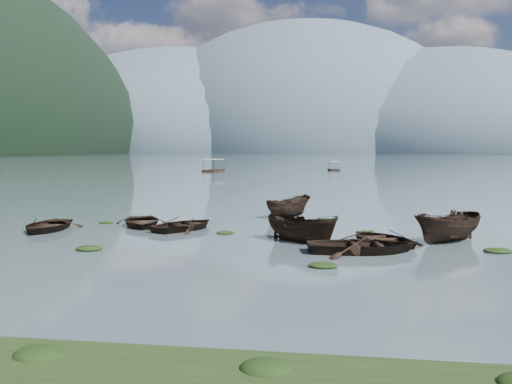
# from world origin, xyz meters

# --- Properties ---
(ground_plane) EXTENTS (2400.00, 2400.00, 0.00)m
(ground_plane) POSITION_xyz_m (0.00, 0.00, 0.00)
(ground_plane) COLOR #4E5D62
(haze_mtn_a) EXTENTS (520.00, 520.00, 280.00)m
(haze_mtn_a) POSITION_xyz_m (-260.00, 900.00, 0.00)
(haze_mtn_a) COLOR #475666
(haze_mtn_a) RESTS_ON ground
(haze_mtn_b) EXTENTS (520.00, 520.00, 340.00)m
(haze_mtn_b) POSITION_xyz_m (-60.00, 900.00, 0.00)
(haze_mtn_b) COLOR #475666
(haze_mtn_b) RESTS_ON ground
(haze_mtn_c) EXTENTS (520.00, 520.00, 260.00)m
(haze_mtn_c) POSITION_xyz_m (140.00, 900.00, 0.00)
(haze_mtn_c) COLOR #475666
(haze_mtn_c) RESTS_ON ground
(rowboat_0) EXTENTS (3.78, 4.94, 0.95)m
(rowboat_0) POSITION_xyz_m (-11.45, 7.10, 0.00)
(rowboat_0) COLOR black
(rowboat_0) RESTS_ON ground
(rowboat_1) EXTENTS (4.94, 5.50, 0.94)m
(rowboat_1) POSITION_xyz_m (-3.69, 8.72, 0.00)
(rowboat_1) COLOR black
(rowboat_1) RESTS_ON ground
(rowboat_2) EXTENTS (4.52, 3.86, 1.69)m
(rowboat_2) POSITION_xyz_m (3.43, 5.23, 0.00)
(rowboat_2) COLOR black
(rowboat_2) RESTS_ON ground
(rowboat_3) EXTENTS (4.85, 5.25, 0.89)m
(rowboat_3) POSITION_xyz_m (7.30, 5.42, 0.00)
(rowboat_3) COLOR black
(rowboat_3) RESTS_ON ground
(rowboat_4) EXTENTS (5.53, 4.39, 1.03)m
(rowboat_4) POSITION_xyz_m (6.32, 2.77, 0.00)
(rowboat_4) COLOR black
(rowboat_4) RESTS_ON ground
(rowboat_5) EXTENTS (4.57, 4.56, 1.81)m
(rowboat_5) POSITION_xyz_m (10.68, 6.31, 0.00)
(rowboat_5) COLOR black
(rowboat_5) RESTS_ON ground
(rowboat_6) EXTENTS (4.57, 5.30, 0.92)m
(rowboat_6) POSITION_xyz_m (-6.73, 9.75, 0.00)
(rowboat_6) COLOR black
(rowboat_6) RESTS_ON ground
(rowboat_8) EXTENTS (3.72, 4.45, 1.65)m
(rowboat_8) POSITION_xyz_m (1.64, 16.05, 0.00)
(rowboat_8) COLOR black
(rowboat_8) RESTS_ON ground
(weed_clump_0) EXTENTS (1.25, 1.02, 0.27)m
(weed_clump_0) POSITION_xyz_m (-6.17, 1.42, 0.00)
(weed_clump_0) COLOR black
(weed_clump_0) RESTS_ON ground
(weed_clump_1) EXTENTS (0.98, 0.78, 0.22)m
(weed_clump_1) POSITION_xyz_m (-1.02, 7.50, 0.00)
(weed_clump_1) COLOR black
(weed_clump_1) RESTS_ON ground
(weed_clump_2) EXTENTS (1.18, 0.94, 0.26)m
(weed_clump_2) POSITION_xyz_m (4.72, -0.75, 0.00)
(weed_clump_2) COLOR black
(weed_clump_2) RESTS_ON ground
(weed_clump_3) EXTENTS (0.84, 0.71, 0.19)m
(weed_clump_3) POSITION_xyz_m (6.84, 9.16, 0.00)
(weed_clump_3) COLOR black
(weed_clump_3) RESTS_ON ground
(weed_clump_4) EXTENTS (1.28, 1.01, 0.26)m
(weed_clump_4) POSITION_xyz_m (12.41, 3.76, 0.00)
(weed_clump_4) COLOR black
(weed_clump_4) RESTS_ON ground
(weed_clump_5) EXTENTS (0.95, 0.77, 0.20)m
(weed_clump_5) POSITION_xyz_m (-9.40, 10.68, 0.00)
(weed_clump_5) COLOR black
(weed_clump_5) RESTS_ON ground
(weed_clump_6) EXTENTS (0.89, 0.74, 0.18)m
(weed_clump_6) POSITION_xyz_m (2.23, 10.13, 0.00)
(weed_clump_6) COLOR black
(weed_clump_6) RESTS_ON ground
(weed_clump_7) EXTENTS (1.07, 0.86, 0.23)m
(weed_clump_7) POSITION_xyz_m (4.08, 13.83, 0.00)
(weed_clump_7) COLOR black
(weed_clump_7) RESTS_ON ground
(pontoon_left) EXTENTS (3.74, 6.97, 2.54)m
(pontoon_left) POSITION_xyz_m (-22.57, 96.15, 0.00)
(pontoon_left) COLOR black
(pontoon_left) RESTS_ON ground
(pontoon_centre) EXTENTS (2.92, 5.40, 1.96)m
(pontoon_centre) POSITION_xyz_m (2.86, 105.67, 0.00)
(pontoon_centre) COLOR black
(pontoon_centre) RESTS_ON ground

